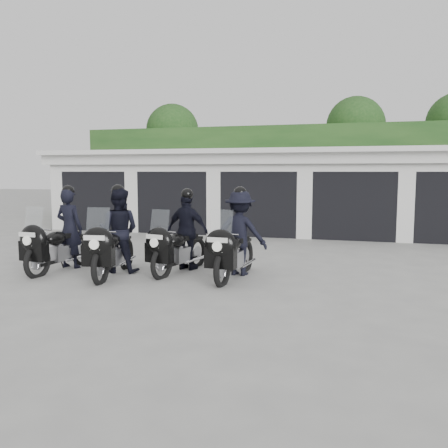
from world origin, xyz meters
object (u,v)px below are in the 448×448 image
(police_bike_b, at_px, (116,236))
(police_bike_c, at_px, (183,235))
(police_bike_d, at_px, (237,237))
(police_bike_a, at_px, (61,236))

(police_bike_b, xyz_separation_m, police_bike_c, (1.28, 0.70, -0.04))
(police_bike_c, distance_m, police_bike_d, 1.30)
(police_bike_c, bearing_deg, police_bike_a, -154.42)
(police_bike_b, relative_size, police_bike_d, 1.02)
(police_bike_c, relative_size, police_bike_d, 0.96)
(police_bike_c, xyz_separation_m, police_bike_d, (1.29, -0.20, 0.03))
(police_bike_c, bearing_deg, police_bike_d, 2.43)
(police_bike_a, distance_m, police_bike_c, 2.75)
(police_bike_a, distance_m, police_bike_b, 1.38)
(police_bike_a, xyz_separation_m, police_bike_d, (3.95, 0.47, 0.06))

